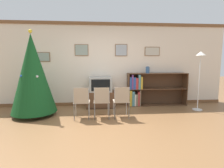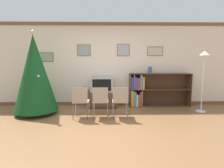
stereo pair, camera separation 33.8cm
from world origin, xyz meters
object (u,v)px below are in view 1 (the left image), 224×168
Objects in this scene: folding_chair_left at (82,101)px; vase at (148,70)px; television at (101,84)px; bookshelf at (146,90)px; tv_console at (101,99)px; folding_chair_center at (102,101)px; folding_chair_right at (121,100)px; christmas_tree at (33,74)px; standing_lamp at (200,65)px.

folding_chair_left is 2.47m from vase.
television is 1.51m from bookshelf.
vase reaches higher than tv_console.
folding_chair_center is at bearing -90.00° from television.
tv_console is 4.26× the size of vase.
bookshelf is at bearing 4.24° from television.
folding_chair_right reaches higher than tv_console.
tv_console is 1.12× the size of folding_chair_right.
folding_chair_left is (1.30, -0.45, -0.66)m from christmas_tree.
bookshelf is at bearing 31.91° from folding_chair_left.
bookshelf is at bearing 153.44° from standing_lamp.
folding_chair_left is at bearing 180.00° from folding_chair_right.
standing_lamp is at bearing 10.52° from folding_chair_center.
christmas_tree is 2.78× the size of folding_chair_right.
christmas_tree is at bearing 169.03° from folding_chair_right.
folding_chair_right is (0.51, -1.13, -0.27)m from television.
bookshelf is at bearing 4.15° from tv_console.
television is at bearing -175.76° from bookshelf.
folding_chair_center reaches higher than tv_console.
folding_chair_left is 0.47× the size of standing_lamp.
folding_chair_left is (-0.51, -1.13, 0.21)m from tv_console.
christmas_tree is at bearing -178.90° from standing_lamp.
television is 0.84× the size of folding_chair_left.
vase is at bearing 153.79° from standing_lamp.
folding_chair_right is 1.74m from vase.
folding_chair_right is 2.60m from standing_lamp.
folding_chair_right is at bearing -10.97° from christmas_tree.
christmas_tree reaches higher than television.
christmas_tree reaches higher than folding_chair_center.
standing_lamp is (2.90, 0.54, 0.87)m from folding_chair_center.
tv_console is at bearing 90.00° from folding_chair_center.
standing_lamp reaches higher than folding_chair_center.
folding_chair_left is (-0.51, -1.13, -0.27)m from television.
bookshelf is (1.49, 0.11, -0.22)m from television.
standing_lamp is at bearing 8.98° from folding_chair_left.
folding_chair_center is at bearing -141.70° from vase.
vase is (3.34, 0.76, 0.05)m from christmas_tree.
television is at bearing 20.74° from christmas_tree.
vase is at bearing 49.70° from folding_chair_right.
vase is at bearing 38.30° from folding_chair_center.
television is 3.02m from standing_lamp.
standing_lamp is (3.40, 0.54, 0.87)m from folding_chair_left.
vase is (0.04, -0.03, 0.66)m from bookshelf.
television is at bearing 168.42° from standing_lamp.
vase reaches higher than bookshelf.
folding_chair_center is at bearing 0.00° from folding_chair_left.
folding_chair_left is 3.55m from standing_lamp.
folding_chair_center is (0.00, -1.13, 0.21)m from tv_console.
tv_console is 1.52m from bookshelf.
christmas_tree is at bearing -166.45° from bookshelf.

